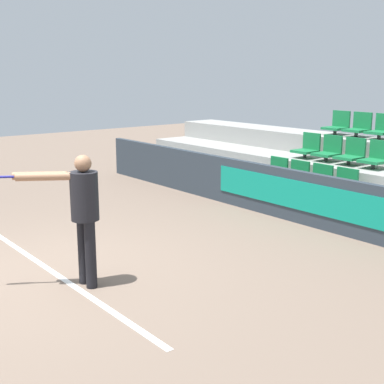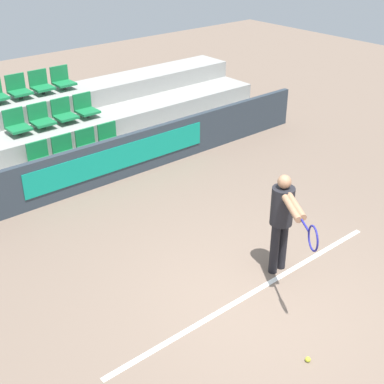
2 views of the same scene
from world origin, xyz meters
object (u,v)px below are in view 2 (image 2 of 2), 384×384
Objects in this scene: stadium_chair_2 at (89,144)px; stadium_chair_11 at (62,80)px; stadium_chair_4 at (17,124)px; stadium_chair_6 at (64,113)px; tennis_player at (283,216)px; stadium_chair_1 at (65,151)px; stadium_chair_9 at (18,89)px; stadium_chair_5 at (41,118)px; stadium_chair_10 at (41,84)px; stadium_chair_0 at (41,158)px; stadium_chair_7 at (85,108)px; stadium_chair_3 at (110,138)px; tennis_ball at (308,359)px.

stadium_chair_2 is 1.00× the size of stadium_chair_11.
stadium_chair_4 is 1.00× the size of stadium_chair_6.
stadium_chair_2 is at bearing 126.34° from tennis_player.
stadium_chair_1 is 1.00× the size of stadium_chair_6.
stadium_chair_6 is (0.52, 0.94, 0.40)m from stadium_chair_1.
stadium_chair_5 is at bearing -90.00° from stadium_chair_9.
stadium_chair_4 is 1.00× the size of stadium_chair_11.
stadium_chair_10 is (0.52, 0.00, 0.00)m from stadium_chair_9.
stadium_chair_4 reaches higher than stadium_chair_0.
stadium_chair_4 and stadium_chair_5 have the same top height.
stadium_chair_2 is at bearing -42.27° from stadium_chair_4.
stadium_chair_5 is 1.03m from stadium_chair_7.
stadium_chair_10 reaches higher than tennis_player.
stadium_chair_9 is at bearing 90.00° from stadium_chair_1.
stadium_chair_3 is 1.00× the size of stadium_chair_10.
stadium_chair_1 is 1.00× the size of stadium_chair_9.
stadium_chair_1 is at bearing 88.12° from tennis_ball.
stadium_chair_4 is at bearing 92.49° from tennis_ball.
stadium_chair_6 is 7.47× the size of tennis_ball.
stadium_chair_5 is at bearing 90.00° from stadium_chair_1.
tennis_player is at bearing -76.58° from stadium_chair_4.
tennis_ball is at bearing -101.24° from stadium_chair_3.
stadium_chair_3 reaches higher than tennis_ball.
stadium_chair_0 is 2.10m from stadium_chair_9.
stadium_chair_10 is (0.52, 1.87, 0.80)m from stadium_chair_1.
stadium_chair_0 is 1.00× the size of stadium_chair_4.
stadium_chair_2 is 1.00× the size of stadium_chair_6.
stadium_chair_4 is at bearing 180.00° from stadium_chair_7.
stadium_chair_7 is at bearing -42.27° from stadium_chair_9.
stadium_chair_3 is 4.81m from tennis_player.
stadium_chair_4 is (-1.55, 0.94, 0.40)m from stadium_chair_3.
stadium_chair_9 reaches higher than tennis_ball.
stadium_chair_6 is 1.14m from stadium_chair_9.
stadium_chair_6 is 0.31× the size of tennis_player.
stadium_chair_10 is at bearing 180.00° from stadium_chair_11.
tennis_ball is at bearing -91.88° from stadium_chair_1.
stadium_chair_5 is 1.45m from stadium_chair_11.
stadium_chair_6 is at bearing 90.00° from stadium_chair_2.
stadium_chair_1 is 1.00× the size of stadium_chair_3.
tennis_ball is at bearing -95.09° from stadium_chair_10.
tennis_player is (1.37, -4.80, 0.36)m from stadium_chair_0.
stadium_chair_5 is 1.00× the size of stadium_chair_11.
stadium_chair_0 is 2.28m from stadium_chair_10.
tennis_player is at bearing -87.11° from stadium_chair_10.
stadium_chair_7 is at bearing 31.22° from stadium_chair_0.
stadium_chair_6 is (-0.52, 0.94, 0.40)m from stadium_chair_3.
stadium_chair_5 is 7.22m from tennis_ball.
stadium_chair_0 is at bearing 180.00° from stadium_chair_2.
stadium_chair_5 is at bearing 118.81° from stadium_chair_2.
stadium_chair_7 is at bearing 80.20° from tennis_ball.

